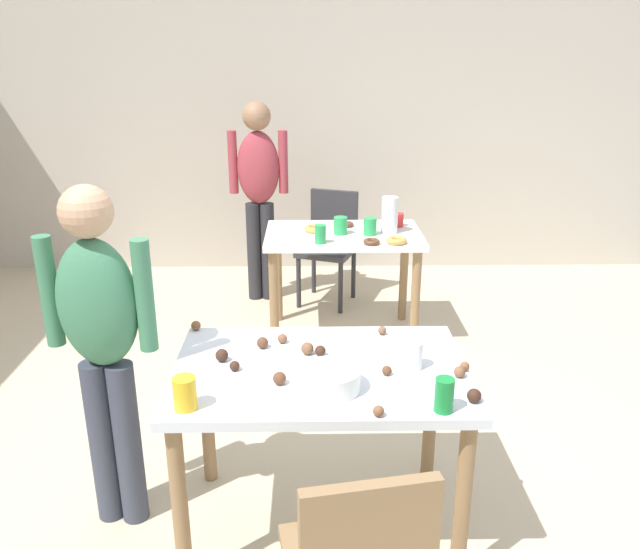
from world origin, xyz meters
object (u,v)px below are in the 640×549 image
Objects in this scene: dining_table_far at (343,250)px; pitcher_far at (390,215)px; dining_table_near at (320,391)px; soda_can at (444,395)px; chair_far_table at (330,240)px; person_adult_far at (259,185)px; person_girl_near at (102,334)px; mixing_bowl at (331,379)px.

dining_table_far is 0.39m from pitcher_far.
dining_table_near is at bearing -95.64° from dining_table_far.
chair_far_table is at bearing 95.82° from soda_can.
soda_can reaches higher than dining_table_far.
person_adult_far is at bearing 99.26° from dining_table_near.
person_girl_near reaches higher than chair_far_table.
person_adult_far reaches higher than chair_far_table.
person_girl_near reaches higher than dining_table_far.
mixing_bowl is 0.41m from soda_can.
person_girl_near is at bearing 163.08° from soda_can.
chair_far_table is 2.76m from mixing_bowl.
person_adult_far is 1.17m from pitcher_far.
soda_can is (0.30, -2.89, 0.31)m from chair_far_table.
person_adult_far is 2.82m from mixing_bowl.
pitcher_far is (1.34, 1.82, 0.00)m from person_girl_near.
mixing_bowl is (-0.15, -2.06, 0.16)m from dining_table_far.
person_adult_far is at bearing 106.00° from soda_can.
mixing_bowl is 0.89× the size of pitcher_far.
dining_table_far is (0.19, 1.90, -0.02)m from dining_table_near.
pitcher_far is (0.08, 2.20, 0.06)m from soda_can.
person_girl_near is at bearing 165.29° from mixing_bowl.
dining_table_near is at bearing -104.60° from pitcher_far.
pitcher_far reaches higher than soda_can.
soda_can is at bearing -16.92° from person_girl_near.
person_adult_far reaches higher than person_girl_near.
mixing_bowl is at bearing -80.57° from person_adult_far.
pitcher_far reaches higher than dining_table_near.
chair_far_table is at bearing 87.35° from dining_table_near.
pitcher_far is at bearing -61.67° from chair_far_table.
dining_table_far is at bearing -84.28° from chair_far_table.
dining_table_near is 0.74× the size of person_adult_far.
dining_table_near is 0.55m from soda_can.
soda_can reaches higher than mixing_bowl.
chair_far_table is 4.01× the size of mixing_bowl.
dining_table_far is 4.28× the size of pitcher_far.
dining_table_near and dining_table_far have the same top height.
person_girl_near is 0.92m from mixing_bowl.
person_adult_far is at bearing 176.17° from chair_far_table.
person_adult_far is 7.13× the size of mixing_bowl.
person_adult_far is at bearing 80.51° from person_girl_near.
mixing_bowl is (0.46, -2.78, -0.14)m from person_adult_far.
chair_far_table is at bearing 88.25° from mixing_bowl.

